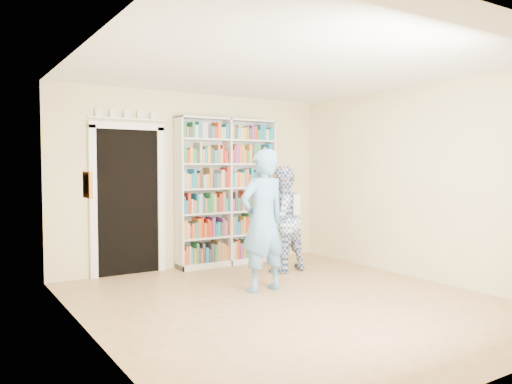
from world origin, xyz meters
TOP-DOWN VIEW (x-y plane):
  - floor at (0.00, 0.00)m, footprint 5.00×5.00m
  - ceiling at (0.00, 0.00)m, footprint 5.00×5.00m
  - wall_back at (0.00, 2.50)m, footprint 4.50×0.00m
  - wall_left at (-2.25, 0.00)m, footprint 0.00×5.00m
  - wall_right at (2.25, 0.00)m, footprint 0.00×5.00m
  - bookshelf at (0.46, 2.34)m, footprint 1.69×0.32m
  - doorway at (-1.10, 2.48)m, footprint 1.10×0.08m
  - wall_art at (-2.23, 0.20)m, footprint 0.03×0.25m
  - man_blue at (0.01, 0.61)m, footprint 0.68×0.47m
  - man_plaid at (0.88, 1.42)m, footprint 0.82×0.67m
  - paper_sheet at (0.99, 1.19)m, footprint 0.19×0.10m

SIDE VIEW (x-z plane):
  - floor at x=0.00m, z-range 0.00..0.00m
  - man_plaid at x=0.88m, z-range 0.00..1.57m
  - man_blue at x=0.01m, z-range 0.00..1.79m
  - paper_sheet at x=0.99m, z-range 0.86..1.16m
  - bookshelf at x=0.46m, z-range 0.01..2.33m
  - doorway at x=-1.10m, z-range -0.04..2.39m
  - wall_back at x=0.00m, z-range -0.90..3.60m
  - wall_left at x=-2.25m, z-range -1.15..3.85m
  - wall_right at x=2.25m, z-range -1.15..3.85m
  - wall_art at x=-2.23m, z-range 1.27..1.52m
  - ceiling at x=0.00m, z-range 2.70..2.70m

